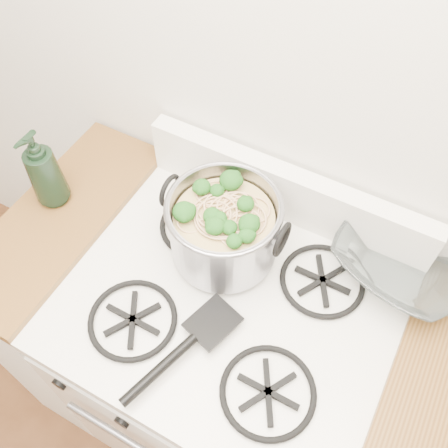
% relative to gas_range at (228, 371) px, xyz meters
% --- Properties ---
extents(gas_range, '(0.76, 0.66, 0.92)m').
position_rel_gas_range_xyz_m(gas_range, '(0.00, 0.00, 0.00)').
color(gas_range, white).
rests_on(gas_range, ground).
extents(counter_left, '(0.25, 0.65, 0.92)m').
position_rel_gas_range_xyz_m(counter_left, '(-0.51, 0.00, 0.02)').
color(counter_left, silver).
rests_on(counter_left, ground).
extents(stock_pot, '(0.30, 0.27, 0.18)m').
position_rel_gas_range_xyz_m(stock_pot, '(-0.08, 0.12, 0.57)').
color(stock_pot, '#95959D').
rests_on(stock_pot, gas_range).
extents(spatula, '(0.37, 0.38, 0.02)m').
position_rel_gas_range_xyz_m(spatula, '(-0.00, -0.07, 0.50)').
color(spatula, black).
rests_on(spatula, gas_range).
extents(glass_bowl, '(0.16, 0.16, 0.03)m').
position_rel_gas_range_xyz_m(glass_bowl, '(0.32, 0.28, 0.50)').
color(glass_bowl, white).
rests_on(glass_bowl, gas_range).
extents(bottle, '(0.09, 0.09, 0.23)m').
position_rel_gas_range_xyz_m(bottle, '(-0.55, 0.04, 0.60)').
color(bottle, black).
rests_on(bottle, counter_left).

